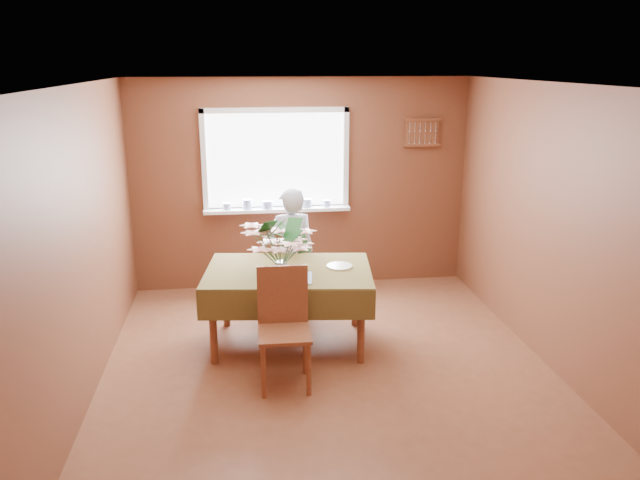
{
  "coord_description": "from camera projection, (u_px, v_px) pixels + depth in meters",
  "views": [
    {
      "loc": [
        -0.74,
        -5.04,
        2.68
      ],
      "look_at": [
        0.0,
        0.55,
        1.05
      ],
      "focal_mm": 35.0,
      "sensor_mm": 36.0,
      "label": 1
    }
  ],
  "objects": [
    {
      "name": "chair_near",
      "position": [
        284.0,
        322.0,
        5.27
      ],
      "size": [
        0.44,
        0.44,
        1.01
      ],
      "rotation": [
        0.0,
        0.0,
        -0.02
      ],
      "color": "brown",
      "rests_on": "floor"
    },
    {
      "name": "chair_far",
      "position": [
        283.0,
        264.0,
        6.78
      ],
      "size": [
        0.55,
        0.55,
        1.01
      ],
      "rotation": [
        0.0,
        0.0,
        2.82
      ],
      "color": "brown",
      "rests_on": "floor"
    },
    {
      "name": "window_assembly",
      "position": [
        276.0,
        178.0,
        7.31
      ],
      "size": [
        1.72,
        0.2,
        1.22
      ],
      "color": "white",
      "rests_on": "wall_back"
    },
    {
      "name": "dining_table",
      "position": [
        288.0,
        279.0,
        5.96
      ],
      "size": [
        1.69,
        1.25,
        0.77
      ],
      "rotation": [
        0.0,
        0.0,
        -0.12
      ],
      "color": "brown",
      "rests_on": "floor"
    },
    {
      "name": "seated_woman",
      "position": [
        291.0,
        253.0,
        6.64
      ],
      "size": [
        0.55,
        0.4,
        1.41
      ],
      "primitive_type": "imported",
      "rotation": [
        0.0,
        0.0,
        3.26
      ],
      "color": "white",
      "rests_on": "floor"
    },
    {
      "name": "flower_bouquet",
      "position": [
        281.0,
        243.0,
        5.66
      ],
      "size": [
        0.58,
        0.58,
        0.49
      ],
      "rotation": [
        0.0,
        0.0,
        0.1
      ],
      "color": "white",
      "rests_on": "dining_table"
    },
    {
      "name": "spoon_rack",
      "position": [
        422.0,
        133.0,
        7.41
      ],
      "size": [
        0.44,
        0.05,
        0.33
      ],
      "color": "brown",
      "rests_on": "wall_back"
    },
    {
      "name": "side_plate",
      "position": [
        340.0,
        266.0,
        6.01
      ],
      "size": [
        0.31,
        0.31,
        0.01
      ],
      "primitive_type": "cylinder",
      "rotation": [
        0.0,
        0.0,
        -0.29
      ],
      "color": "white",
      "rests_on": "dining_table"
    },
    {
      "name": "table_knife",
      "position": [
        304.0,
        276.0,
        5.72
      ],
      "size": [
        0.03,
        0.22,
        0.0
      ],
      "primitive_type": "cube",
      "rotation": [
        0.0,
        0.0,
        -0.03
      ],
      "color": "silver",
      "rests_on": "dining_table"
    },
    {
      "name": "wall_back",
      "position": [
        301.0,
        185.0,
        7.43
      ],
      "size": [
        4.0,
        0.0,
        4.0
      ],
      "primitive_type": "plane",
      "rotation": [
        1.57,
        0.0,
        0.0
      ],
      "color": "brown",
      "rests_on": "floor"
    },
    {
      "name": "ceiling",
      "position": [
        329.0,
        84.0,
        4.94
      ],
      "size": [
        4.5,
        4.5,
        0.0
      ],
      "primitive_type": "plane",
      "rotation": [
        3.14,
        0.0,
        0.0
      ],
      "color": "white",
      "rests_on": "wall_back"
    },
    {
      "name": "wall_right",
      "position": [
        551.0,
        227.0,
        5.54
      ],
      "size": [
        0.0,
        4.5,
        4.5
      ],
      "primitive_type": "plane",
      "rotation": [
        1.57,
        0.0,
        -1.57
      ],
      "color": "brown",
      "rests_on": "floor"
    },
    {
      "name": "wall_front",
      "position": [
        392.0,
        355.0,
        3.15
      ],
      "size": [
        4.0,
        0.0,
        4.0
      ],
      "primitive_type": "plane",
      "rotation": [
        -1.57,
        0.0,
        0.0
      ],
      "color": "brown",
      "rests_on": "floor"
    },
    {
      "name": "wall_left",
      "position": [
        84.0,
        244.0,
        5.04
      ],
      "size": [
        0.0,
        4.5,
        4.5
      ],
      "primitive_type": "plane",
      "rotation": [
        1.57,
        0.0,
        1.57
      ],
      "color": "brown",
      "rests_on": "floor"
    },
    {
      "name": "floor",
      "position": [
        328.0,
        368.0,
        5.64
      ],
      "size": [
        4.5,
        4.5,
        0.0
      ],
      "primitive_type": "plane",
      "color": "brown",
      "rests_on": "ground"
    }
  ]
}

